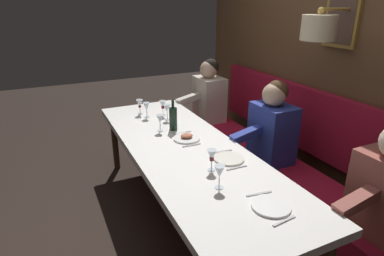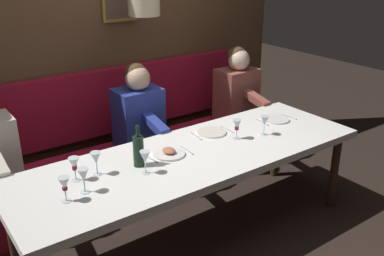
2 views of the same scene
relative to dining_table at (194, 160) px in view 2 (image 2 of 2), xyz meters
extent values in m
plane|color=black|center=(0.00, 0.00, -0.68)|extent=(12.00, 12.00, 0.00)
cube|color=white|center=(0.00, 0.00, 0.03)|extent=(0.90, 2.74, 0.06)
cylinder|color=#352416|center=(-0.35, -1.27, -0.34)|extent=(0.07, 0.07, 0.68)
cylinder|color=#352416|center=(0.35, -1.27, -0.34)|extent=(0.07, 0.07, 0.68)
cylinder|color=#352416|center=(0.35, 1.27, -0.34)|extent=(0.07, 0.07, 0.68)
cube|color=maroon|center=(0.89, 0.00, -0.45)|extent=(0.52, 2.94, 0.45)
cube|color=brown|center=(1.48, 0.00, 0.77)|extent=(0.10, 4.14, 2.90)
cube|color=maroon|center=(1.39, 0.00, 0.09)|extent=(0.10, 2.94, 0.64)
cylinder|color=beige|center=(1.08, -0.24, 1.02)|extent=(0.28, 0.28, 0.20)
cube|color=#934C42|center=(0.89, -1.20, 0.05)|extent=(0.30, 0.40, 0.56)
sphere|color=beige|center=(0.87, -1.20, 0.43)|extent=(0.22, 0.22, 0.22)
sphere|color=#4C331E|center=(0.90, -1.20, 0.46)|extent=(0.20, 0.20, 0.20)
cube|color=#934C42|center=(0.60, -1.20, 0.09)|extent=(0.33, 0.09, 0.14)
cube|color=#283893|center=(0.89, -0.03, 0.05)|extent=(0.30, 0.40, 0.56)
sphere|color=#D1A889|center=(0.87, -0.03, 0.43)|extent=(0.22, 0.22, 0.22)
sphere|color=#4C331E|center=(0.90, -0.03, 0.46)|extent=(0.20, 0.20, 0.20)
cube|color=#283893|center=(0.60, -0.03, 0.09)|extent=(0.33, 0.09, 0.14)
cylinder|color=white|center=(0.08, 0.16, 0.07)|extent=(0.24, 0.24, 0.01)
ellipsoid|color=#B76647|center=(0.08, 0.16, 0.09)|extent=(0.11, 0.09, 0.04)
cube|color=silver|center=(0.06, 0.02, 0.06)|extent=(0.17, 0.02, 0.01)
cube|color=silver|center=(0.10, 0.31, 0.06)|extent=(0.18, 0.03, 0.01)
cylinder|color=silver|center=(0.22, -0.34, 0.07)|extent=(0.24, 0.24, 0.01)
cube|color=silver|center=(0.20, -0.49, 0.06)|extent=(0.17, 0.02, 0.01)
cube|color=silver|center=(0.24, -0.20, 0.06)|extent=(0.18, 0.03, 0.01)
cylinder|color=white|center=(0.12, -0.99, 0.07)|extent=(0.24, 0.24, 0.01)
cube|color=silver|center=(0.10, -1.14, 0.06)|extent=(0.17, 0.03, 0.01)
cube|color=silver|center=(0.14, -0.85, 0.06)|extent=(0.18, 0.04, 0.01)
cylinder|color=silver|center=(-0.06, 0.88, 0.06)|extent=(0.06, 0.06, 0.00)
cylinder|color=silver|center=(-0.06, 0.88, 0.10)|extent=(0.01, 0.01, 0.07)
cone|color=silver|center=(-0.06, 0.88, 0.18)|extent=(0.07, 0.07, 0.08)
cylinder|color=silver|center=(-0.05, -0.67, 0.06)|extent=(0.06, 0.06, 0.00)
cylinder|color=silver|center=(-0.05, -0.67, 0.10)|extent=(0.01, 0.01, 0.07)
cone|color=silver|center=(-0.05, -0.67, 0.18)|extent=(0.07, 0.07, 0.08)
cylinder|color=silver|center=(-0.06, 0.45, 0.06)|extent=(0.06, 0.06, 0.00)
cylinder|color=silver|center=(-0.06, 0.45, 0.10)|extent=(0.01, 0.01, 0.07)
cone|color=silver|center=(-0.06, 0.45, 0.18)|extent=(0.07, 0.07, 0.08)
cylinder|color=silver|center=(0.11, 0.72, 0.06)|extent=(0.06, 0.06, 0.00)
cylinder|color=silver|center=(0.11, 0.72, 0.10)|extent=(0.01, 0.01, 0.07)
cone|color=silver|center=(0.11, 0.72, 0.18)|extent=(0.07, 0.07, 0.08)
cylinder|color=silver|center=(0.12, 0.87, 0.06)|extent=(0.06, 0.06, 0.00)
cylinder|color=silver|center=(0.12, 0.87, 0.10)|extent=(0.01, 0.01, 0.07)
cone|color=silver|center=(0.12, 0.87, 0.18)|extent=(0.07, 0.07, 0.08)
cylinder|color=maroon|center=(0.12, 0.87, 0.15)|extent=(0.03, 0.03, 0.03)
cylinder|color=silver|center=(0.01, -0.43, 0.06)|extent=(0.06, 0.06, 0.00)
cylinder|color=silver|center=(0.01, -0.43, 0.10)|extent=(0.01, 0.01, 0.07)
cone|color=silver|center=(0.01, -0.43, 0.18)|extent=(0.07, 0.07, 0.08)
cylinder|color=maroon|center=(0.01, -0.43, 0.15)|extent=(0.03, 0.03, 0.03)
cylinder|color=silver|center=(-0.09, 1.01, 0.06)|extent=(0.06, 0.06, 0.00)
cylinder|color=silver|center=(-0.09, 1.01, 0.10)|extent=(0.01, 0.01, 0.07)
cone|color=silver|center=(-0.09, 1.01, 0.18)|extent=(0.07, 0.07, 0.08)
cylinder|color=maroon|center=(-0.09, 1.01, 0.15)|extent=(0.03, 0.03, 0.02)
cylinder|color=black|center=(0.06, 0.43, 0.17)|extent=(0.08, 0.08, 0.22)
cylinder|color=black|center=(0.06, 0.43, 0.32)|extent=(0.03, 0.03, 0.08)
camera|label=1|loc=(-1.01, -2.27, 1.22)|focal=30.13mm
camera|label=2|loc=(-2.35, 1.71, 1.46)|focal=40.61mm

